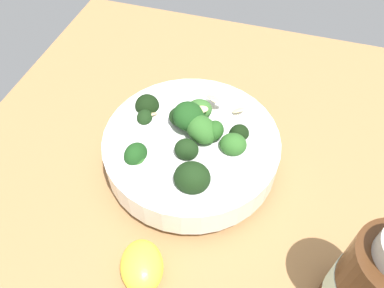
{
  "coord_description": "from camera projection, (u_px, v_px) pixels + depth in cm",
  "views": [
    {
      "loc": [
        -6.66,
        30.54,
        43.29
      ],
      "look_at": [
        2.77,
        -0.28,
        4.0
      ],
      "focal_mm": 36.1,
      "sensor_mm": 36.0,
      "label": 1
    }
  ],
  "objects": [
    {
      "name": "ground_plane",
      "position": [
        210.0,
        178.0,
        0.55
      ],
      "size": [
        70.97,
        70.97,
        4.47
      ],
      "primitive_type": "cube",
      "color": "#996D42"
    },
    {
      "name": "bowl_of_broccoli",
      "position": [
        191.0,
        145.0,
        0.51
      ],
      "size": [
        22.91,
        22.91,
        9.95
      ],
      "color": "white",
      "rests_on": "ground_plane"
    },
    {
      "name": "lemon_wedge",
      "position": [
        142.0,
        266.0,
        0.43
      ],
      "size": [
        7.04,
        7.68,
        3.63
      ],
      "primitive_type": "ellipsoid",
      "rotation": [
        0.0,
        0.0,
        2.03
      ],
      "color": "yellow",
      "rests_on": "ground_plane"
    },
    {
      "name": "bottle_tall",
      "position": [
        373.0,
        286.0,
        0.37
      ],
      "size": [
        7.62,
        7.62,
        15.11
      ],
      "color": "#472814",
      "rests_on": "ground_plane"
    }
  ]
}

